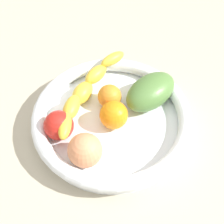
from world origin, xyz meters
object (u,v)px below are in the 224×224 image
object	(u,v)px
fruit_bowl	(112,119)
tomato_red	(59,125)
orange_mid_left	(114,115)
banana_draped_left	(85,91)
mango_green	(151,91)
peach_blush	(85,150)
orange_front	(110,96)

from	to	relation	value
fruit_bowl	tomato_red	distance (cm)	11.66
fruit_bowl	orange_mid_left	world-z (taller)	orange_mid_left
fruit_bowl	tomato_red	bearing A→B (deg)	82.37
fruit_bowl	banana_draped_left	world-z (taller)	banana_draped_left
mango_green	tomato_red	distance (cm)	21.39
fruit_bowl	peach_blush	world-z (taller)	peach_blush
orange_mid_left	orange_front	bearing A→B (deg)	-16.75
orange_mid_left	mango_green	xyz separation A→B (cm)	(2.24, -10.19, 0.11)
mango_green	peach_blush	world-z (taller)	peach_blush
orange_front	orange_mid_left	size ratio (longest dim) A/B	0.88
banana_draped_left	mango_green	distance (cm)	14.44
mango_green	tomato_red	xyz separation A→B (cm)	(0.11, 21.39, -0.04)
orange_front	peach_blush	bearing A→B (deg)	136.31
tomato_red	peach_blush	bearing A→B (deg)	-162.29
peach_blush	fruit_bowl	bearing A→B (deg)	-53.97
fruit_bowl	peach_blush	distance (cm)	11.21
orange_front	fruit_bowl	bearing A→B (deg)	160.89
orange_front	tomato_red	distance (cm)	13.11
tomato_red	mango_green	bearing A→B (deg)	-90.29
banana_draped_left	peach_blush	world-z (taller)	peach_blush
orange_mid_left	tomato_red	xyz separation A→B (cm)	(2.35, 11.21, 0.07)
banana_draped_left	tomato_red	distance (cm)	10.55
fruit_bowl	banana_draped_left	xyz separation A→B (cm)	(7.81, 2.81, 2.66)
banana_draped_left	orange_mid_left	size ratio (longest dim) A/B	3.83
orange_mid_left	banana_draped_left	bearing A→B (deg)	17.64
fruit_bowl	mango_green	distance (cm)	10.57
fruit_bowl	peach_blush	size ratio (longest dim) A/B	5.07
orange_mid_left	mango_green	size ratio (longest dim) A/B	0.46
mango_green	tomato_red	size ratio (longest dim) A/B	2.11
banana_draped_left	peach_blush	bearing A→B (deg)	157.26
banana_draped_left	peach_blush	xyz separation A→B (cm)	(-14.17, 5.94, 0.27)
fruit_bowl	orange_mid_left	distance (cm)	2.68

